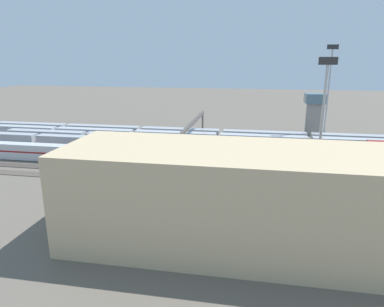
# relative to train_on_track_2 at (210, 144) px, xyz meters

# --- Properties ---
(ground_plane) EXTENTS (400.00, 400.00, 0.00)m
(ground_plane) POSITION_rel_train_on_track_2_xyz_m (-4.25, 7.50, -2.08)
(ground_plane) COLOR #60594F
(track_bed_0) EXTENTS (140.00, 2.80, 0.12)m
(track_bed_0) POSITION_rel_train_on_track_2_xyz_m (-4.25, -10.00, -2.02)
(track_bed_0) COLOR #4C443D
(track_bed_0) RESTS_ON ground_plane
(track_bed_1) EXTENTS (140.00, 2.80, 0.12)m
(track_bed_1) POSITION_rel_train_on_track_2_xyz_m (-4.25, -5.00, -2.02)
(track_bed_1) COLOR #4C443D
(track_bed_1) RESTS_ON ground_plane
(track_bed_2) EXTENTS (140.00, 2.80, 0.12)m
(track_bed_2) POSITION_rel_train_on_track_2_xyz_m (-4.25, -0.00, -2.02)
(track_bed_2) COLOR #3D3833
(track_bed_2) RESTS_ON ground_plane
(track_bed_3) EXTENTS (140.00, 2.80, 0.12)m
(track_bed_3) POSITION_rel_train_on_track_2_xyz_m (-4.25, 5.00, -2.02)
(track_bed_3) COLOR #3D3833
(track_bed_3) RESTS_ON ground_plane
(track_bed_4) EXTENTS (140.00, 2.80, 0.12)m
(track_bed_4) POSITION_rel_train_on_track_2_xyz_m (-4.25, 10.00, -2.02)
(track_bed_4) COLOR #3D3833
(track_bed_4) RESTS_ON ground_plane
(track_bed_5) EXTENTS (140.00, 2.80, 0.12)m
(track_bed_5) POSITION_rel_train_on_track_2_xyz_m (-4.25, 15.00, -2.02)
(track_bed_5) COLOR #3D3833
(track_bed_5) RESTS_ON ground_plane
(track_bed_6) EXTENTS (140.00, 2.80, 0.12)m
(track_bed_6) POSITION_rel_train_on_track_2_xyz_m (-4.25, 20.00, -2.02)
(track_bed_6) COLOR #3D3833
(track_bed_6) RESTS_ON ground_plane
(track_bed_7) EXTENTS (140.00, 2.80, 0.12)m
(track_bed_7) POSITION_rel_train_on_track_2_xyz_m (-4.25, 25.00, -2.02)
(track_bed_7) COLOR #4C443D
(track_bed_7) RESTS_ON ground_plane
(train_on_track_2) EXTENTS (114.80, 3.00, 4.40)m
(train_on_track_2) POSITION_rel_train_on_track_2_xyz_m (0.00, 0.00, 0.00)
(train_on_track_2) COLOR maroon
(train_on_track_2) RESTS_ON ground_plane
(train_on_track_0) EXTENTS (139.00, 3.06, 4.40)m
(train_on_track_0) POSITION_rel_train_on_track_2_xyz_m (0.21, -10.00, -0.03)
(train_on_track_0) COLOR #1E6B9E
(train_on_track_0) RESTS_ON ground_plane
(train_on_track_4) EXTENTS (95.60, 3.06, 5.00)m
(train_on_track_4) POSITION_rel_train_on_track_2_xyz_m (-17.86, 10.00, 0.54)
(train_on_track_4) COLOR #B7BABF
(train_on_track_4) RESTS_ON ground_plane
(train_on_track_1) EXTENTS (139.00, 3.00, 4.40)m
(train_on_track_1) POSITION_rel_train_on_track_2_xyz_m (-0.21, -5.00, -0.01)
(train_on_track_1) COLOR #285193
(train_on_track_1) RESTS_ON ground_plane
(train_on_track_3) EXTENTS (139.00, 3.06, 4.40)m
(train_on_track_3) POSITION_rel_train_on_track_2_xyz_m (0.27, 5.00, -0.03)
(train_on_track_3) COLOR #285193
(train_on_track_3) RESTS_ON ground_plane
(train_on_track_5) EXTENTS (114.80, 3.06, 4.40)m
(train_on_track_5) POSITION_rel_train_on_track_2_xyz_m (-3.17, 15.00, -0.00)
(train_on_track_5) COLOR maroon
(train_on_track_5) RESTS_ON ground_plane
(light_mast_0) EXTENTS (2.80, 0.70, 27.21)m
(light_mast_0) POSITION_rel_train_on_track_2_xyz_m (-30.43, -12.43, 15.26)
(light_mast_0) COLOR #9EA0A5
(light_mast_0) RESTS_ON ground_plane
(light_mast_1) EXTENTS (2.80, 0.70, 24.06)m
(light_mast_1) POSITION_rel_train_on_track_2_xyz_m (-22.10, 28.59, 13.53)
(light_mast_1) COLOR #9EA0A5
(light_mast_1) RESTS_ON ground_plane
(signal_gantry) EXTENTS (0.70, 40.00, 8.80)m
(signal_gantry) POSITION_rel_train_on_track_2_xyz_m (3.81, 7.50, 5.66)
(signal_gantry) COLOR #4C4742
(signal_gantry) RESTS_ON ground_plane
(maintenance_shed) EXTENTS (57.83, 15.03, 13.04)m
(maintenance_shed) POSITION_rel_train_on_track_2_xyz_m (-16.09, 46.11, 4.45)
(maintenance_shed) COLOR tan
(maintenance_shed) RESTS_ON ground_plane
(control_tower) EXTENTS (6.00, 6.00, 13.05)m
(control_tower) POSITION_rel_train_on_track_2_xyz_m (-29.50, -27.55, 5.57)
(control_tower) COLOR gray
(control_tower) RESTS_ON ground_plane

